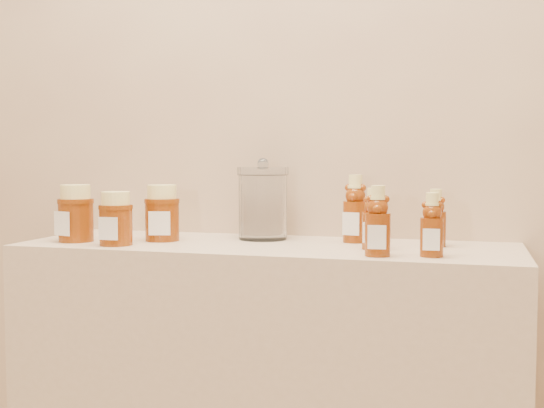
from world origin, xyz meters
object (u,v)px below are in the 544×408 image
(bear_bottle_back_left, at_px, (355,204))
(honey_jar_left, at_px, (76,213))
(bear_bottle_front_left, at_px, (378,216))
(glass_canister, at_px, (263,200))

(bear_bottle_back_left, bearing_deg, honey_jar_left, -154.55)
(bear_bottle_front_left, xyz_separation_m, glass_canister, (-0.32, 0.22, 0.02))
(bear_bottle_back_left, relative_size, bear_bottle_front_left, 1.12)
(honey_jar_left, height_order, glass_canister, glass_canister)
(bear_bottle_back_left, xyz_separation_m, honey_jar_left, (-0.68, -0.18, -0.02))
(bear_bottle_front_left, bearing_deg, bear_bottle_back_left, 106.03)
(bear_bottle_front_left, height_order, glass_canister, glass_canister)
(glass_canister, bearing_deg, bear_bottle_front_left, -34.85)
(bear_bottle_back_left, relative_size, glass_canister, 0.94)
(glass_canister, bearing_deg, bear_bottle_back_left, 0.82)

